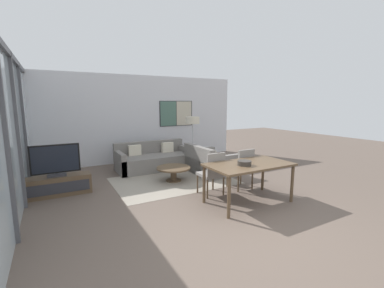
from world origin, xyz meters
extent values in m
plane|color=brown|center=(0.00, 0.00, 0.00)|extent=(24.00, 24.00, 0.00)
cube|color=silver|center=(0.00, 5.51, 1.40)|extent=(7.14, 0.06, 2.80)
cube|color=#2D2D33|center=(1.37, 5.47, 1.55)|extent=(1.25, 0.01, 0.88)
cube|color=#4C7060|center=(1.07, 5.46, 1.55)|extent=(0.59, 0.02, 0.84)
cube|color=beige|center=(1.68, 5.46, 1.55)|extent=(0.59, 0.02, 0.84)
cube|color=silver|center=(-3.07, 2.75, 1.40)|extent=(0.02, 5.51, 2.80)
cube|color=#515156|center=(-3.04, 2.75, 2.75)|extent=(0.07, 5.51, 0.10)
cube|color=#515156|center=(-3.04, 1.38, 1.40)|extent=(0.07, 0.08, 2.80)
cube|color=#515156|center=(-3.04, 2.75, 1.40)|extent=(0.07, 0.08, 2.80)
cube|color=#515156|center=(-3.04, 4.13, 1.40)|extent=(0.07, 0.08, 2.80)
cube|color=gray|center=(0.07, 2.91, 0.00)|extent=(2.86, 2.04, 0.01)
cube|color=brown|center=(-2.48, 3.19, 0.21)|extent=(1.30, 0.38, 0.41)
cube|color=#2D2D33|center=(-2.48, 2.99, 0.21)|extent=(1.20, 0.01, 0.23)
cube|color=#2D2D33|center=(-2.48, 3.19, 0.44)|extent=(0.36, 0.20, 0.05)
cube|color=#2D2D33|center=(-2.48, 3.19, 0.50)|extent=(0.06, 0.03, 0.08)
cube|color=black|center=(-2.48, 3.19, 0.78)|extent=(0.93, 0.04, 0.60)
cube|color=black|center=(-2.48, 3.17, 0.78)|extent=(0.87, 0.01, 0.54)
cube|color=slate|center=(0.07, 4.23, 0.21)|extent=(2.15, 0.97, 0.42)
cube|color=slate|center=(0.07, 4.64, 0.39)|extent=(2.15, 0.16, 0.78)
cube|color=slate|center=(-0.93, 4.23, 0.30)|extent=(0.14, 0.97, 0.60)
cube|color=slate|center=(1.07, 4.23, 0.30)|extent=(0.14, 0.97, 0.60)
cube|color=beige|center=(-0.44, 4.46, 0.57)|extent=(0.36, 0.12, 0.30)
cube|color=beige|center=(0.58, 4.46, 0.57)|extent=(0.36, 0.12, 0.30)
cube|color=slate|center=(1.30, 3.09, 0.21)|extent=(0.97, 1.37, 0.42)
cube|color=slate|center=(0.89, 3.09, 0.39)|extent=(0.16, 1.37, 0.78)
cube|color=slate|center=(1.30, 2.48, 0.30)|extent=(0.97, 0.14, 0.60)
cube|color=slate|center=(1.30, 3.71, 0.30)|extent=(0.97, 0.14, 0.60)
cube|color=beige|center=(1.07, 2.79, 0.57)|extent=(0.12, 0.36, 0.30)
cylinder|color=brown|center=(0.07, 2.91, 0.01)|extent=(0.38, 0.38, 0.03)
cylinder|color=brown|center=(0.07, 2.91, 0.16)|extent=(0.15, 0.15, 0.31)
cylinder|color=brown|center=(0.07, 2.91, 0.33)|extent=(0.84, 0.84, 0.04)
cube|color=brown|center=(0.77, 0.96, 0.75)|extent=(1.65, 0.91, 0.04)
cylinder|color=brown|center=(0.00, 0.56, 0.37)|extent=(0.06, 0.06, 0.73)
cylinder|color=brown|center=(1.53, 0.56, 0.37)|extent=(0.06, 0.06, 0.73)
cylinder|color=brown|center=(0.00, 1.35, 0.37)|extent=(0.06, 0.06, 0.73)
cylinder|color=brown|center=(1.53, 1.35, 0.37)|extent=(0.06, 0.06, 0.73)
cube|color=gray|center=(0.37, 1.70, 0.43)|extent=(0.46, 0.46, 0.06)
cube|color=gray|center=(0.37, 1.49, 0.69)|extent=(0.42, 0.05, 0.46)
cylinder|color=brown|center=(0.17, 1.50, 0.20)|extent=(0.04, 0.04, 0.40)
cylinder|color=brown|center=(0.57, 1.50, 0.20)|extent=(0.04, 0.04, 0.40)
cylinder|color=brown|center=(0.17, 1.90, 0.20)|extent=(0.04, 0.04, 0.40)
cylinder|color=brown|center=(0.57, 1.90, 0.20)|extent=(0.04, 0.04, 0.40)
cube|color=gray|center=(1.17, 1.70, 0.43)|extent=(0.46, 0.46, 0.06)
cube|color=gray|center=(1.17, 1.50, 0.69)|extent=(0.42, 0.05, 0.46)
cylinder|color=brown|center=(0.97, 1.50, 0.20)|extent=(0.04, 0.04, 0.40)
cylinder|color=brown|center=(1.37, 1.50, 0.20)|extent=(0.04, 0.04, 0.40)
cylinder|color=brown|center=(0.97, 1.90, 0.20)|extent=(0.04, 0.04, 0.40)
cylinder|color=brown|center=(1.37, 1.90, 0.20)|extent=(0.04, 0.04, 0.40)
cylinder|color=#332D28|center=(0.60, 0.90, 0.82)|extent=(0.26, 0.26, 0.09)
torus|color=#332D28|center=(0.60, 0.90, 0.85)|extent=(0.26, 0.26, 0.02)
cylinder|color=#2D2D33|center=(1.43, 4.40, 0.01)|extent=(0.28, 0.28, 0.02)
cylinder|color=#B7B7BC|center=(1.43, 4.40, 0.65)|extent=(0.03, 0.03, 1.25)
cylinder|color=beige|center=(1.43, 4.40, 1.38)|extent=(0.44, 0.44, 0.22)
camera|label=1|loc=(-2.51, -2.71, 1.93)|focal=24.00mm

